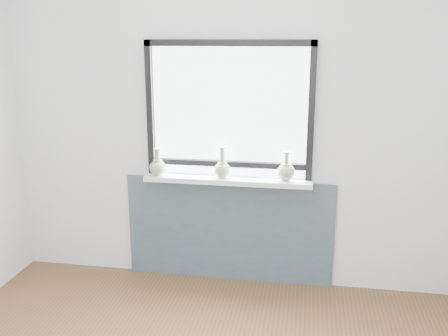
% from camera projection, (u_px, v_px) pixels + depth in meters
% --- Properties ---
extents(back_wall, '(3.60, 0.02, 2.60)m').
position_uv_depth(back_wall, '(230.00, 125.00, 3.90)').
color(back_wall, silver).
rests_on(back_wall, ground).
extents(apron_panel, '(1.70, 0.03, 0.86)m').
position_uv_depth(apron_panel, '(229.00, 230.00, 4.09)').
color(apron_panel, '#424F5D').
rests_on(apron_panel, ground).
extents(windowsill, '(1.32, 0.18, 0.04)m').
position_uv_depth(windowsill, '(227.00, 180.00, 3.91)').
color(windowsill, white).
rests_on(windowsill, apron_panel).
extents(window, '(1.30, 0.06, 1.05)m').
position_uv_depth(window, '(229.00, 108.00, 3.83)').
color(window, black).
rests_on(window, windowsill).
extents(vase_a, '(0.13, 0.13, 0.22)m').
position_uv_depth(vase_a, '(158.00, 166.00, 3.96)').
color(vase_a, '#95A380').
rests_on(vase_a, windowsill).
extents(vase_b, '(0.13, 0.13, 0.25)m').
position_uv_depth(vase_b, '(222.00, 168.00, 3.89)').
color(vase_b, '#95A380').
rests_on(vase_b, windowsill).
extents(vase_c, '(0.14, 0.14, 0.23)m').
position_uv_depth(vase_c, '(286.00, 171.00, 3.82)').
color(vase_c, '#95A380').
rests_on(vase_c, windowsill).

